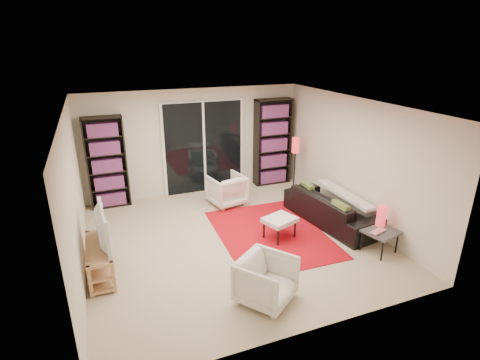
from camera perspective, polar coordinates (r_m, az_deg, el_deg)
name	(u,v)px	position (r m, az deg, el deg)	size (l,w,h in m)	color
floor	(233,239)	(6.88, -1.04, -8.92)	(5.00, 5.00, 0.00)	beige
wall_back	(195,142)	(8.66, -6.90, 5.79)	(5.00, 0.02, 2.40)	beige
wall_front	(310,248)	(4.33, 10.65, -10.08)	(5.00, 0.02, 2.40)	beige
wall_left	(74,198)	(6.04, -23.95, -2.48)	(0.02, 5.00, 2.40)	beige
wall_right	(354,161)	(7.56, 16.97, 2.86)	(0.02, 5.00, 2.40)	beige
ceiling	(232,106)	(6.07, -1.19, 11.23)	(5.00, 5.00, 0.02)	white
sliding_door	(204,148)	(8.71, -5.52, 4.91)	(1.92, 0.08, 2.16)	white
bookshelf_left	(107,163)	(8.31, -19.64, 2.47)	(0.80, 0.30, 1.95)	black
bookshelf_right	(273,142)	(9.19, 4.99, 5.75)	(0.90, 0.30, 2.10)	black
tv_stand	(100,259)	(6.17, -20.52, -11.25)	(0.37, 1.14, 0.50)	tan
tv	(97,228)	(5.93, -20.96, -6.87)	(1.01, 0.13, 0.58)	black
rug	(270,233)	(7.06, 4.66, -8.08)	(1.88, 2.54, 0.01)	#B30A15
sofa	(331,208)	(7.54, 13.75, -4.20)	(2.07, 0.81, 0.60)	black
armchair_back	(227,190)	(8.14, -2.04, -1.48)	(0.71, 0.73, 0.66)	silver
armchair_front	(266,280)	(5.27, 4.01, -14.99)	(0.69, 0.71, 0.65)	silver
ottoman	(280,221)	(6.78, 6.08, -6.19)	(0.66, 0.60, 0.40)	silver
side_table	(380,233)	(6.74, 20.57, -7.53)	(0.63, 0.63, 0.40)	#414146
laptop	(381,233)	(6.63, 20.63, -7.51)	(0.32, 0.21, 0.03)	silver
table_lamp	(381,216)	(6.82, 20.73, -5.14)	(0.16, 0.16, 0.36)	#F12F35
floor_lamp	(295,151)	(8.76, 8.44, 4.38)	(0.19, 0.19, 1.29)	black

